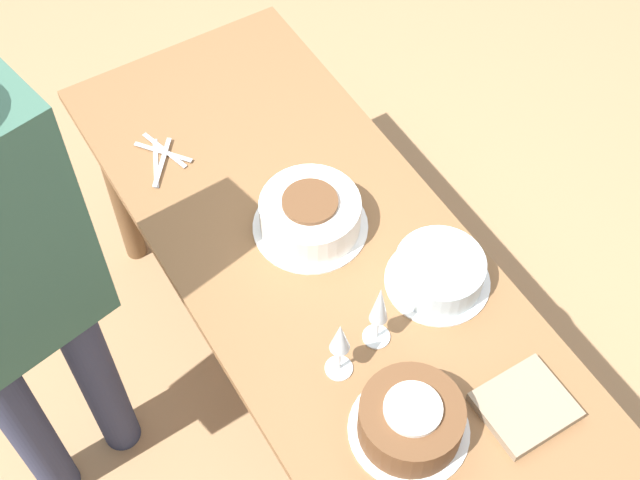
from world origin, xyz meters
TOP-DOWN VIEW (x-y plane):
  - ground_plane at (0.00, 0.00)m, footprint 12.00×12.00m
  - dining_table at (0.00, 0.00)m, footprint 1.72×0.70m
  - cake_center_white at (-0.08, 0.02)m, footprint 0.29×0.29m
  - cake_front_chocolate at (0.50, -0.08)m, footprint 0.27×0.27m
  - cake_back_decorated at (0.22, 0.20)m, footprint 0.26×0.26m
  - wine_glass_near at (0.30, -0.13)m, footprint 0.06×0.06m
  - wine_glass_far at (0.27, -0.01)m, footprint 0.06×0.06m
  - fork_pile at (-0.48, -0.20)m, footprint 0.19×0.13m
  - napkin_stack at (0.59, 0.17)m, footprint 0.17×0.19m

SIDE VIEW (x-z plane):
  - ground_plane at x=0.00m, z-range 0.00..0.00m
  - dining_table at x=0.00m, z-range 0.26..1.02m
  - fork_pile at x=-0.48m, z-range 0.76..0.77m
  - napkin_stack at x=0.59m, z-range 0.76..0.79m
  - cake_back_decorated at x=0.22m, z-range 0.76..0.84m
  - cake_center_white at x=-0.08m, z-range 0.75..0.86m
  - cake_front_chocolate at x=0.50m, z-range 0.75..0.87m
  - wine_glass_near at x=0.30m, z-range 0.79..0.99m
  - wine_glass_far at x=0.27m, z-range 0.79..1.00m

